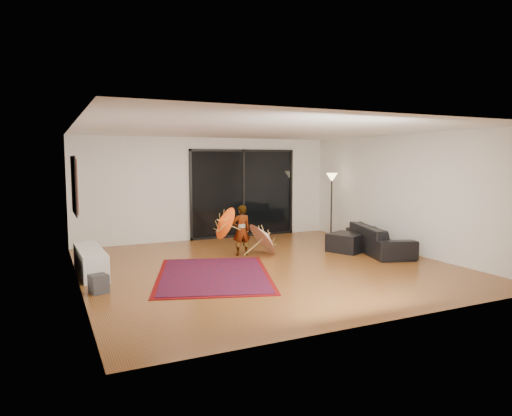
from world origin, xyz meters
TOP-DOWN VIEW (x-y plane):
  - floor at (0.00, 0.00)m, footprint 7.00×7.00m
  - ceiling at (0.00, 0.00)m, footprint 7.00×7.00m
  - wall_back at (0.00, 3.50)m, footprint 7.00×0.00m
  - wall_front at (0.00, -3.50)m, footprint 7.00×0.00m
  - wall_left at (-3.50, 0.00)m, footprint 0.00×7.00m
  - wall_right at (3.50, 0.00)m, footprint 0.00×7.00m
  - sliding_door at (1.00, 3.47)m, footprint 3.06×0.07m
  - painting at (-3.46, 1.00)m, footprint 0.04×1.28m
  - media_console at (-3.25, 0.83)m, footprint 0.49×1.73m
  - speaker at (-3.25, -0.54)m, footprint 0.32×0.32m
  - persian_rug at (-1.21, -0.26)m, footprint 2.82×3.33m
  - sofa at (2.95, 0.13)m, footprint 1.41×2.29m
  - ottoman at (2.35, 0.53)m, footprint 0.98×0.98m
  - floor_lamp at (3.10, 2.28)m, footprint 0.30×0.30m
  - child at (-0.04, 1.18)m, footprint 0.42×0.29m
  - parasol_orange at (-0.59, 1.13)m, footprint 0.48×0.74m
  - parasol_white at (0.56, 1.03)m, footprint 0.65×0.85m

SIDE VIEW (x-z plane):
  - floor at x=0.00m, z-range 0.00..0.00m
  - persian_rug at x=-1.21m, z-range 0.00..0.02m
  - speaker at x=-3.25m, z-range 0.00..0.30m
  - ottoman at x=2.35m, z-range 0.00..0.42m
  - media_console at x=-3.25m, z-range 0.00..0.48m
  - sofa at x=2.95m, z-range 0.00..0.62m
  - parasol_white at x=0.56m, z-range 0.03..0.97m
  - child at x=-0.04m, z-range 0.00..1.12m
  - parasol_orange at x=-0.59m, z-range 0.32..1.15m
  - sliding_door at x=1.00m, z-range 0.00..2.40m
  - wall_back at x=0.00m, z-range -2.15..4.85m
  - wall_front at x=0.00m, z-range -2.15..4.85m
  - wall_left at x=-3.50m, z-range -2.15..4.85m
  - wall_right at x=3.50m, z-range -2.15..4.85m
  - floor_lamp at x=3.10m, z-range 0.51..2.27m
  - painting at x=-3.46m, z-range 1.11..2.19m
  - ceiling at x=0.00m, z-range 2.70..2.70m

